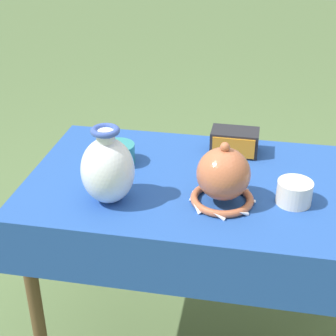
# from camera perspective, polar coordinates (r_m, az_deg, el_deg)

# --- Properties ---
(display_table) EXTENTS (1.07, 0.66, 0.69)m
(display_table) POSITION_cam_1_polar(r_m,az_deg,el_deg) (1.65, 3.11, -3.84)
(display_table) COLOR brown
(display_table) RESTS_ON ground_plane
(vase_tall_bulbous) EXTENTS (0.15, 0.15, 0.23)m
(vase_tall_bulbous) POSITION_cam_1_polar(r_m,az_deg,el_deg) (1.48, -6.71, -0.11)
(vase_tall_bulbous) COLOR white
(vase_tall_bulbous) RESTS_ON display_table
(vase_dome_bell) EXTENTS (0.20, 0.20, 0.20)m
(vase_dome_bell) POSITION_cam_1_polar(r_m,az_deg,el_deg) (1.48, 6.13, -1.13)
(vase_dome_bell) COLOR #BC6642
(vase_dome_bell) RESTS_ON display_table
(mosaic_tile_box) EXTENTS (0.16, 0.10, 0.08)m
(mosaic_tile_box) POSITION_cam_1_polar(r_m,az_deg,el_deg) (1.78, 7.39, 2.90)
(mosaic_tile_box) COLOR #232328
(mosaic_tile_box) RESTS_ON display_table
(pot_squat_ivory) EXTENTS (0.10, 0.10, 0.07)m
(pot_squat_ivory) POSITION_cam_1_polar(r_m,az_deg,el_deg) (1.53, 13.83, -2.65)
(pot_squat_ivory) COLOR white
(pot_squat_ivory) RESTS_ON display_table
(pot_squat_teal) EXTENTS (0.11, 0.11, 0.07)m
(pot_squat_teal) POSITION_cam_1_polar(r_m,az_deg,el_deg) (1.71, -5.56, 1.59)
(pot_squat_teal) COLOR teal
(pot_squat_teal) RESTS_ON display_table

